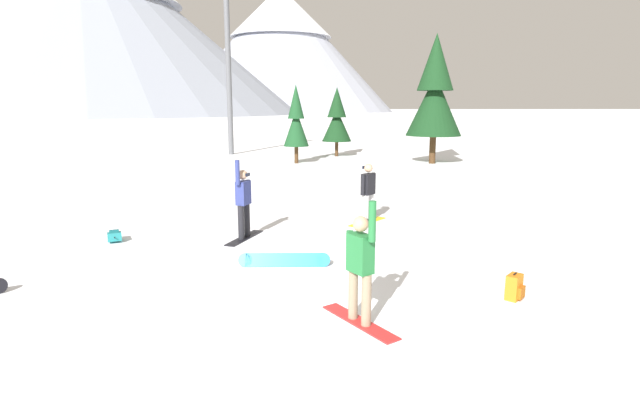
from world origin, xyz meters
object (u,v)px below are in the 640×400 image
at_px(backpack_orange, 515,287).
at_px(pine_tree_broad, 337,119).
at_px(ski_lift_tower, 228,60).
at_px(snowboarder_foreground, 360,266).
at_px(pine_tree_slender, 435,94).
at_px(backpack_teal, 114,236).
at_px(snowboarder_background, 368,192).
at_px(pine_tree_twin, 296,121).
at_px(loose_snowboard_near_right, 284,260).
at_px(snowboarder_midground, 243,202).

bearing_deg(backpack_orange, pine_tree_broad, 94.03).
relative_size(pine_tree_broad, ski_lift_tower, 0.41).
relative_size(snowboarder_foreground, pine_tree_slender, 0.27).
height_order(backpack_teal, backpack_orange, backpack_orange).
xyz_separation_m(snowboarder_background, backpack_teal, (-6.47, -1.92, -0.75)).
relative_size(snowboarder_background, backpack_teal, 3.05).
bearing_deg(pine_tree_twin, pine_tree_broad, 57.45).
bearing_deg(backpack_teal, loose_snowboard_near_right, -25.08).
bearing_deg(snowboarder_background, pine_tree_twin, 99.20).
height_order(backpack_teal, pine_tree_broad, pine_tree_broad).
xyz_separation_m(snowboarder_midground, pine_tree_broad, (3.45, 20.51, 1.48)).
relative_size(snowboarder_midground, ski_lift_tower, 0.19).
bearing_deg(snowboarder_midground, pine_tree_twin, 86.86).
height_order(loose_snowboard_near_right, pine_tree_broad, pine_tree_broad).
bearing_deg(pine_tree_twin, backpack_teal, -103.65).
bearing_deg(pine_tree_twin, pine_tree_slender, -1.84).
relative_size(snowboarder_foreground, ski_lift_tower, 0.18).
xyz_separation_m(snowboarder_midground, snowboarder_background, (3.31, 1.70, -0.06)).
height_order(snowboarder_midground, pine_tree_broad, pine_tree_broad).
bearing_deg(backpack_teal, snowboarder_foreground, -40.69).
bearing_deg(snowboarder_foreground, pine_tree_broad, 87.67).
distance_m(pine_tree_slender, pine_tree_twin, 7.97).
xyz_separation_m(snowboarder_midground, backpack_teal, (-3.16, -0.23, -0.81)).
relative_size(snowboarder_foreground, backpack_orange, 4.15).
height_order(pine_tree_slender, pine_tree_broad, pine_tree_slender).
distance_m(backpack_teal, ski_lift_tower, 22.98).
bearing_deg(ski_lift_tower, pine_tree_slender, -24.51).
xyz_separation_m(snowboarder_foreground, pine_tree_twin, (-1.50, 21.55, 1.52)).
bearing_deg(snowboarder_background, backpack_teal, -163.44).
bearing_deg(pine_tree_slender, pine_tree_broad, 141.27).
distance_m(pine_tree_slender, ski_lift_tower, 13.82).
distance_m(pine_tree_slender, pine_tree_broad, 6.93).
bearing_deg(pine_tree_broad, pine_tree_slender, -38.73).
distance_m(backpack_teal, backpack_orange, 9.21).
bearing_deg(pine_tree_broad, loose_snowboard_near_right, -95.86).
height_order(snowboarder_foreground, backpack_orange, snowboarder_foreground).
bearing_deg(pine_tree_slender, snowboarder_foreground, -106.52).
bearing_deg(ski_lift_tower, backpack_teal, -88.67).
distance_m(snowboarder_foreground, pine_tree_broad, 25.60).
xyz_separation_m(loose_snowboard_near_right, backpack_orange, (4.07, -1.89, 0.07)).
relative_size(pine_tree_slender, pine_tree_broad, 1.63).
relative_size(snowboarder_foreground, pine_tree_broad, 0.44).
bearing_deg(backpack_teal, pine_tree_broad, 72.32).
height_order(snowboarder_midground, backpack_teal, snowboarder_midground).
distance_m(pine_tree_twin, pine_tree_broad, 4.72).
distance_m(snowboarder_background, ski_lift_tower, 22.06).
bearing_deg(snowboarder_background, pine_tree_slender, 69.63).
xyz_separation_m(snowboarder_foreground, backpack_orange, (2.78, 0.90, -0.70)).
height_order(snowboarder_background, pine_tree_twin, pine_tree_twin).
bearing_deg(snowboarder_foreground, backpack_teal, 139.31).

